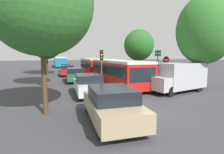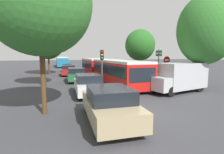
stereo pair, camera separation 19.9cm
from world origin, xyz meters
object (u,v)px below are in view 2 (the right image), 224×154
at_px(queued_car_black, 68,68).
at_px(queued_car_green, 76,75).
at_px(queued_car_white, 88,84).
at_px(tree_left_far, 47,40).
at_px(tree_right_mid, 140,45).
at_px(no_entry_sign, 167,66).
at_px(traffic_light, 102,60).
at_px(direction_sign_post, 159,59).
at_px(queued_car_red, 68,70).
at_px(tree_left_mid, 43,33).
at_px(tree_right_near, 206,30).
at_px(tree_left_near, 41,6).
at_px(articulated_bus, 106,68).
at_px(white_van, 179,76).
at_px(queued_car_tan, 109,104).
at_px(city_bus_rear, 62,61).

bearing_deg(queued_car_black, queued_car_green, -176.64).
relative_size(queued_car_white, tree_left_far, 0.54).
bearing_deg(tree_right_mid, no_entry_sign, -98.83).
distance_m(traffic_light, no_entry_sign, 6.14).
height_order(queued_car_white, direction_sign_post, direction_sign_post).
distance_m(queued_car_red, queued_car_black, 6.21).
bearing_deg(tree_left_far, queued_car_black, 51.98).
xyz_separation_m(queued_car_black, tree_left_mid, (-3.27, -14.50, 4.23)).
bearing_deg(tree_right_near, queued_car_black, 114.18).
bearing_deg(tree_left_near, articulated_bus, 58.07).
relative_size(articulated_bus, queued_car_red, 3.71).
height_order(queued_car_black, white_van, white_van).
relative_size(queued_car_tan, queued_car_white, 1.01).
relative_size(queued_car_red, tree_right_near, 0.57).
relative_size(queued_car_black, tree_right_near, 0.54).
xyz_separation_m(articulated_bus, queued_car_red, (-3.71, 6.62, -0.65)).
bearing_deg(traffic_light, queued_car_green, -140.69).
relative_size(queued_car_tan, tree_left_far, 0.55).
xyz_separation_m(tree_left_mid, tree_left_far, (0.12, 10.47, 0.21)).
bearing_deg(no_entry_sign, articulated_bus, -140.35).
relative_size(queued_car_tan, queued_car_black, 1.08).
height_order(articulated_bus, queued_car_black, articulated_bus).
xyz_separation_m(traffic_light, tree_left_near, (-4.78, -6.54, 2.71)).
relative_size(articulated_bus, tree_right_near, 2.12).
height_order(queued_car_black, traffic_light, traffic_light).
bearing_deg(tree_right_near, queued_car_red, 123.71).
xyz_separation_m(queued_car_red, white_van, (7.33, -14.53, 0.48)).
xyz_separation_m(queued_car_white, traffic_light, (1.90, 3.00, 1.72)).
height_order(traffic_light, tree_right_near, tree_right_near).
distance_m(articulated_bus, white_van, 8.69).
bearing_deg(queued_car_white, queued_car_black, 3.48).
relative_size(queued_car_green, tree_left_mid, 0.61).
height_order(articulated_bus, tree_right_near, tree_right_near).
bearing_deg(tree_left_near, tree_left_mid, 91.97).
bearing_deg(articulated_bus, queued_car_tan, -18.01).
relative_size(queued_car_red, tree_left_far, 0.54).
bearing_deg(queued_car_red, tree_right_mid, -110.95).
bearing_deg(direction_sign_post, articulated_bus, -18.53).
height_order(white_van, direction_sign_post, direction_sign_post).
bearing_deg(queued_car_white, direction_sign_post, -61.58).
bearing_deg(queued_car_white, tree_left_far, 14.99).
relative_size(direction_sign_post, tree_left_far, 0.43).
relative_size(city_bus_rear, white_van, 2.16).
height_order(queued_car_green, tree_left_near, tree_left_near).
distance_m(city_bus_rear, queued_car_white, 33.95).
distance_m(no_entry_sign, tree_right_mid, 8.07).
xyz_separation_m(queued_car_red, tree_right_mid, (9.24, -4.26, 3.51)).
height_order(queued_car_black, tree_left_mid, tree_left_mid).
relative_size(white_van, tree_left_mid, 0.72).
distance_m(queued_car_black, tree_right_mid, 14.15).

